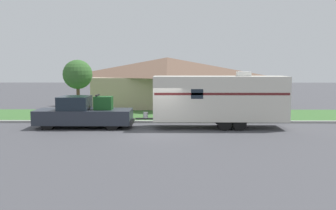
% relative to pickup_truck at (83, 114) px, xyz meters
% --- Properties ---
extents(ground_plane, '(120.00, 120.00, 0.00)m').
position_rel_pickup_truck_xyz_m(ground_plane, '(4.72, -1.79, -0.87)').
color(ground_plane, '#47474C').
extents(curb_strip, '(80.00, 0.30, 0.14)m').
position_rel_pickup_truck_xyz_m(curb_strip, '(4.72, 1.96, -0.80)').
color(curb_strip, '#999993').
rests_on(curb_strip, ground_plane).
extents(lawn_strip, '(80.00, 7.00, 0.03)m').
position_rel_pickup_truck_xyz_m(lawn_strip, '(4.72, 5.61, -0.85)').
color(lawn_strip, '#3D6B33').
rests_on(lawn_strip, ground_plane).
extents(house_across_street, '(13.87, 8.63, 4.52)m').
position_rel_pickup_truck_xyz_m(house_across_street, '(4.99, 12.53, 1.48)').
color(house_across_street, tan).
rests_on(house_across_street, ground_plane).
extents(pickup_truck, '(5.92, 2.05, 2.04)m').
position_rel_pickup_truck_xyz_m(pickup_truck, '(0.00, 0.00, 0.00)').
color(pickup_truck, black).
rests_on(pickup_truck, ground_plane).
extents(travel_trailer, '(9.11, 2.23, 3.43)m').
position_rel_pickup_truck_xyz_m(travel_trailer, '(8.31, -0.00, 0.95)').
color(travel_trailer, black).
rests_on(travel_trailer, ground_plane).
extents(mailbox, '(0.48, 0.20, 1.35)m').
position_rel_pickup_truck_xyz_m(mailbox, '(8.15, 2.52, 0.17)').
color(mailbox, brown).
rests_on(mailbox, ground_plane).
extents(tree_in_yard, '(2.13, 2.13, 4.21)m').
position_rel_pickup_truck_xyz_m(tree_in_yard, '(-1.43, 4.53, 2.25)').
color(tree_in_yard, brown).
rests_on(tree_in_yard, ground_plane).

